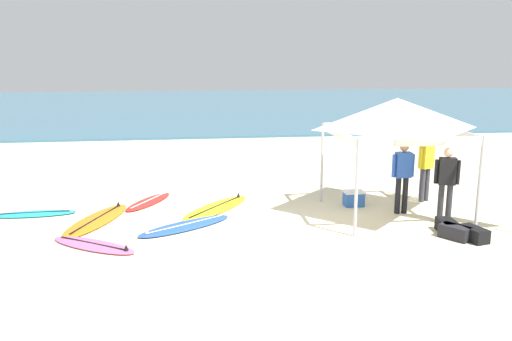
# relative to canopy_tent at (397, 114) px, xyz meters

# --- Properties ---
(ground_plane) EXTENTS (80.00, 80.00, 0.00)m
(ground_plane) POSITION_rel_canopy_tent_xyz_m (-3.19, -0.54, -2.39)
(ground_plane) COLOR beige
(sea) EXTENTS (80.00, 36.00, 0.10)m
(sea) POSITION_rel_canopy_tent_xyz_m (-3.19, 30.55, -2.34)
(sea) COLOR #386B84
(sea) RESTS_ON ground
(canopy_tent) EXTENTS (2.81, 2.81, 2.75)m
(canopy_tent) POSITION_rel_canopy_tent_xyz_m (0.00, 0.00, 0.00)
(canopy_tent) COLOR #B7B7BC
(canopy_tent) RESTS_ON ground
(surfboard_blue) EXTENTS (2.28, 1.78, 0.19)m
(surfboard_blue) POSITION_rel_canopy_tent_xyz_m (-4.83, -0.27, -2.35)
(surfboard_blue) COLOR blue
(surfboard_blue) RESTS_ON ground
(surfboard_orange) EXTENTS (1.55, 2.68, 0.19)m
(surfboard_orange) POSITION_rel_canopy_tent_xyz_m (-6.82, 0.44, -2.35)
(surfboard_orange) COLOR orange
(surfboard_orange) RESTS_ON ground
(surfboard_pink) EXTENTS (1.97, 1.58, 0.19)m
(surfboard_pink) POSITION_rel_canopy_tent_xyz_m (-6.62, -1.24, -2.35)
(surfboard_pink) COLOR pink
(surfboard_pink) RESTS_ON ground
(surfboard_red) EXTENTS (1.35, 1.89, 0.19)m
(surfboard_red) POSITION_rel_canopy_tent_xyz_m (-5.75, 1.85, -2.35)
(surfboard_red) COLOR red
(surfboard_red) RESTS_ON ground
(surfboard_yellow) EXTENTS (2.11, 2.44, 0.19)m
(surfboard_yellow) POSITION_rel_canopy_tent_xyz_m (-4.07, 1.05, -2.35)
(surfboard_yellow) COLOR yellow
(surfboard_yellow) RESTS_ON ground
(surfboard_cyan) EXTENTS (1.92, 0.60, 0.19)m
(surfboard_cyan) POSITION_rel_canopy_tent_xyz_m (-8.38, 1.13, -2.35)
(surfboard_cyan) COLOR #23B2CC
(surfboard_cyan) RESTS_ON ground
(person_yellow) EXTENTS (0.50, 0.36, 1.71)m
(person_yellow) POSITION_rel_canopy_tent_xyz_m (1.31, 1.03, -1.40)
(person_yellow) COLOR #383842
(person_yellow) RESTS_ON ground
(person_black) EXTENTS (0.53, 0.32, 1.71)m
(person_black) POSITION_rel_canopy_tent_xyz_m (0.96, -0.69, -1.40)
(person_black) COLOR #2D2D33
(person_black) RESTS_ON ground
(person_blue) EXTENTS (0.55, 0.22, 1.71)m
(person_blue) POSITION_rel_canopy_tent_xyz_m (0.28, 0.10, -1.40)
(person_blue) COLOR black
(person_blue) RESTS_ON ground
(gear_bag_near_tent) EXTENTS (0.45, 0.66, 0.28)m
(gear_bag_near_tent) POSITION_rel_canopy_tent_xyz_m (0.96, -1.93, -2.25)
(gear_bag_near_tent) COLOR black
(gear_bag_near_tent) RESTS_ON ground
(gear_bag_by_pole) EXTENTS (0.38, 0.63, 0.28)m
(gear_bag_by_pole) POSITION_rel_canopy_tent_xyz_m (0.67, -1.40, -2.25)
(gear_bag_by_pole) COLOR black
(gear_bag_by_pole) RESTS_ON ground
(gear_bag_on_sand) EXTENTS (0.60, 0.68, 0.28)m
(gear_bag_on_sand) POSITION_rel_canopy_tent_xyz_m (0.64, -1.78, -2.25)
(gear_bag_on_sand) COLOR #232328
(gear_bag_on_sand) RESTS_ON ground
(cooler_box) EXTENTS (0.50, 0.36, 0.39)m
(cooler_box) POSITION_rel_canopy_tent_xyz_m (-0.64, 0.86, -2.19)
(cooler_box) COLOR #2D60B7
(cooler_box) RESTS_ON ground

